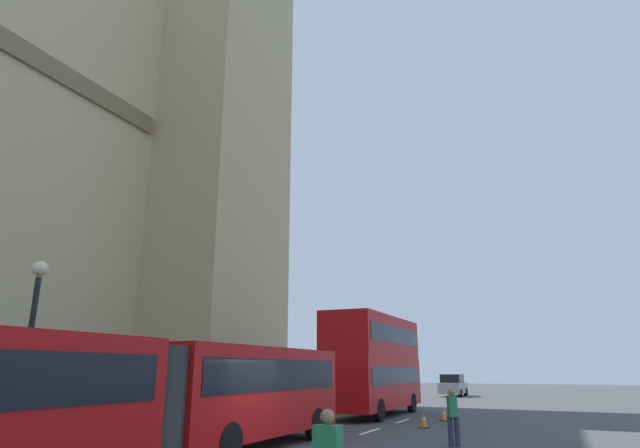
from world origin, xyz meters
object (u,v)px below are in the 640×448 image
(street_lamp, at_px, (29,339))
(double_decker_bus, at_px, (374,360))
(articulated_bus, at_px, (135,393))
(traffic_cone_middle, at_px, (444,414))
(sedan_lead, at_px, (453,385))
(pedestrian_by_kerb, at_px, (453,415))
(traffic_cone_west, at_px, (424,420))

(street_lamp, bearing_deg, double_decker_bus, -15.36)
(articulated_bus, xyz_separation_m, traffic_cone_middle, (15.65, -3.70, -1.46))
(articulated_bus, distance_m, sedan_lead, 38.52)
(street_lamp, bearing_deg, traffic_cone_middle, -28.52)
(traffic_cone_middle, distance_m, pedestrian_by_kerb, 8.34)
(articulated_bus, height_order, sedan_lead, articulated_bus)
(articulated_bus, height_order, traffic_cone_west, articulated_bus)
(sedan_lead, xyz_separation_m, traffic_cone_west, (-26.14, -3.62, -0.63))
(double_decker_bus, distance_m, pedestrian_by_kerb, 11.10)
(articulated_bus, bearing_deg, traffic_cone_west, -16.09)
(double_decker_bus, distance_m, sedan_lead, 21.64)
(articulated_bus, xyz_separation_m, sedan_lead, (38.51, 0.05, -0.83))
(articulated_bus, xyz_separation_m, double_decker_bus, (16.95, 0.00, 0.96))
(articulated_bus, distance_m, street_lamp, 4.72)
(street_lamp, xyz_separation_m, pedestrian_by_kerb, (7.01, -10.15, -2.14))
(traffic_cone_west, xyz_separation_m, traffic_cone_middle, (3.28, -0.13, 0.00))
(articulated_bus, height_order, pedestrian_by_kerb, articulated_bus)
(articulated_bus, bearing_deg, pedestrian_by_kerb, -36.75)
(traffic_cone_west, bearing_deg, street_lamp, 145.66)
(traffic_cone_middle, height_order, street_lamp, street_lamp)
(traffic_cone_west, bearing_deg, articulated_bus, 163.91)
(double_decker_bus, height_order, street_lamp, street_lamp)
(articulated_bus, xyz_separation_m, pedestrian_by_kerb, (7.56, -5.65, -0.83))
(traffic_cone_west, distance_m, pedestrian_by_kerb, 5.27)
(traffic_cone_west, bearing_deg, sedan_lead, 7.89)
(traffic_cone_west, distance_m, street_lamp, 14.58)
(double_decker_bus, relative_size, traffic_cone_west, 15.54)
(double_decker_bus, relative_size, street_lamp, 1.71)
(sedan_lead, bearing_deg, double_decker_bus, -179.86)
(sedan_lead, distance_m, pedestrian_by_kerb, 31.47)
(traffic_cone_middle, bearing_deg, traffic_cone_west, 177.72)
(double_decker_bus, relative_size, sedan_lead, 2.05)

